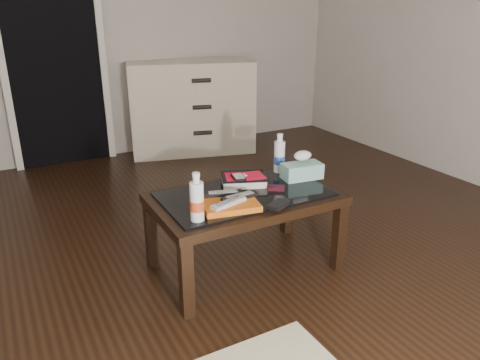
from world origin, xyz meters
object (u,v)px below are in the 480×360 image
at_px(dresser, 191,107).
at_px(textbook, 244,180).
at_px(water_bottle_left, 197,197).
at_px(water_bottle_right, 279,153).
at_px(coffee_table, 245,204).
at_px(tissue_box, 302,171).

bearing_deg(dresser, textbook, -90.41).
bearing_deg(water_bottle_left, water_bottle_right, 28.57).
bearing_deg(water_bottle_right, coffee_table, -149.93).
distance_m(coffee_table, water_bottle_right, 0.44).
bearing_deg(water_bottle_left, coffee_table, 27.07).
relative_size(textbook, tissue_box, 1.09).
height_order(coffee_table, dresser, dresser).
bearing_deg(coffee_table, textbook, 64.04).
bearing_deg(tissue_box, water_bottle_right, 115.74).
bearing_deg(dresser, water_bottle_right, -83.14).
xyz_separation_m(coffee_table, dresser, (0.62, 2.23, 0.05)).
bearing_deg(tissue_box, coffee_table, -166.79).
distance_m(dresser, tissue_box, 2.20).
bearing_deg(textbook, coffee_table, -93.85).
height_order(water_bottle_left, water_bottle_right, same).
xyz_separation_m(coffee_table, water_bottle_left, (-0.36, -0.18, 0.18)).
bearing_deg(tissue_box, textbook, 172.59).
bearing_deg(tissue_box, water_bottle_left, -156.23).
relative_size(dresser, tissue_box, 5.60).
distance_m(textbook, water_bottle_left, 0.54).
distance_m(water_bottle_left, water_bottle_right, 0.81).
height_order(dresser, water_bottle_right, dresser).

